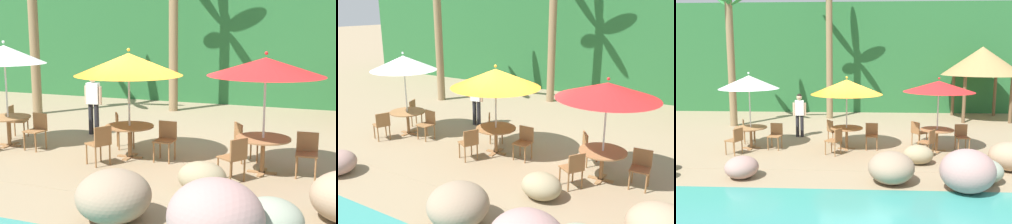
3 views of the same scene
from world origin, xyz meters
The scene contains 19 objects.
ground_plane centered at (0.00, 0.00, 0.00)m, with size 120.00×120.00×0.00m, color #937F60.
terrace_deck centered at (0.00, 0.00, 0.00)m, with size 18.00×5.20×0.01m.
foliage_backdrop centered at (0.00, 9.00, 3.00)m, with size 28.00×2.40×6.00m.
rock_seawall centered at (1.18, -3.27, 0.38)m, with size 13.74×3.16×1.02m.
umbrella_white centered at (-3.61, -0.31, 2.27)m, with size 2.00×2.00×2.61m.
dining_table_white centered at (-3.61, -0.31, 0.61)m, with size 1.10×1.10×0.74m.
chair_white_seaward centered at (-2.75, -0.32, 0.51)m, with size 0.47×0.47×0.87m.
chair_white_inland centered at (-4.00, 0.45, 0.51)m, with size 0.55×0.55×0.87m.
umbrella_orange centered at (-0.34, -0.21, 2.12)m, with size 2.41×2.41×2.47m.
dining_table_orange centered at (-0.34, -0.21, 0.61)m, with size 1.10×1.10×0.74m.
chair_orange_seaward centered at (0.52, -0.14, 0.51)m, with size 0.43×0.44×0.87m.
chair_orange_inland centered at (-0.87, 0.46, 0.51)m, with size 0.59×0.58×0.87m.
chair_orange_left centered at (-0.65, -1.00, 0.51)m, with size 0.57×0.57×0.87m.
umbrella_red centered at (2.67, -0.33, 2.16)m, with size 2.31×2.31×2.46m.
dining_table_red centered at (2.67, -0.33, 0.61)m, with size 1.10×1.10×0.74m.
chair_red_seaward centered at (3.52, -0.20, 0.51)m, with size 0.44×0.44×0.87m.
chair_red_inland centered at (2.13, 0.33, 0.51)m, with size 0.59×0.59×0.87m.
chair_red_left centered at (2.26, -1.08, 0.51)m, with size 0.59×0.59×0.87m.
waiter_in_white centered at (-2.25, 1.54, 0.99)m, with size 0.52×0.24×1.70m.
Camera 1 is at (4.03, -9.44, 2.90)m, focal length 49.44 mm.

